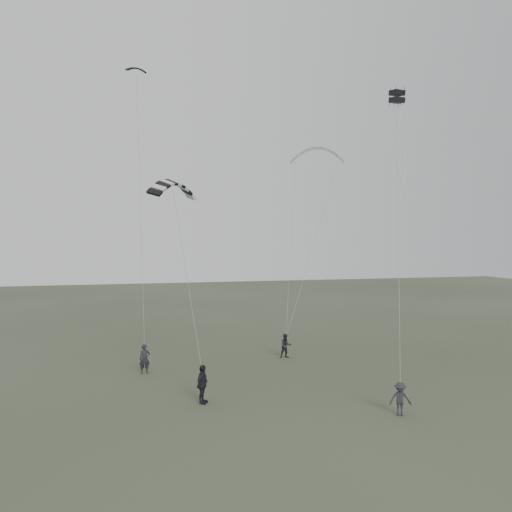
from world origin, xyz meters
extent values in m
plane|color=#373F2B|center=(0.00, 0.00, 0.00)|extent=(140.00, 140.00, 0.00)
imported|color=black|center=(-5.71, 6.68, 0.90)|extent=(0.70, 0.50, 1.80)
imported|color=black|center=(3.96, 8.41, 0.84)|extent=(0.83, 0.65, 1.68)
imported|color=black|center=(-3.04, 0.22, 0.98)|extent=(1.00, 1.23, 1.95)
imported|color=#26262B|center=(5.75, -3.77, 0.79)|extent=(1.14, 0.85, 1.58)
camera|label=1|loc=(-6.47, -24.58, 8.32)|focal=35.00mm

